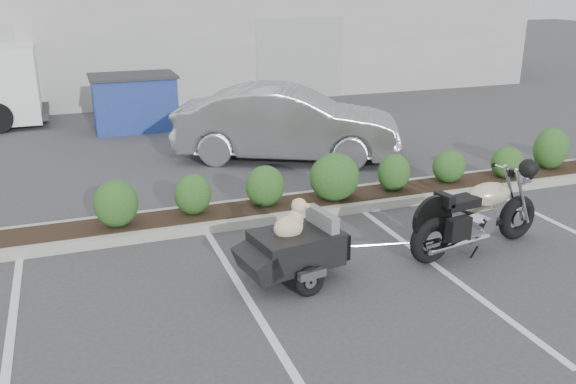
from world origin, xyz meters
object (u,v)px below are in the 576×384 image
object	(u,v)px
sedan	(288,124)
dumpster	(134,102)
pet_trailer	(295,247)
motorcycle	(478,215)

from	to	relation	value
sedan	dumpster	xyz separation A→B (m)	(-2.78, 4.08, -0.07)
pet_trailer	sedan	distance (m)	5.78
sedan	pet_trailer	bearing A→B (deg)	-173.01
pet_trailer	dumpster	world-z (taller)	dumpster
pet_trailer	dumpster	xyz separation A→B (m)	(-0.90, 9.53, 0.25)
dumpster	sedan	bearing A→B (deg)	-55.80
motorcycle	dumpster	bearing A→B (deg)	101.71
dumpster	motorcycle	bearing A→B (deg)	-69.02
motorcycle	pet_trailer	world-z (taller)	motorcycle
motorcycle	pet_trailer	distance (m)	2.79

